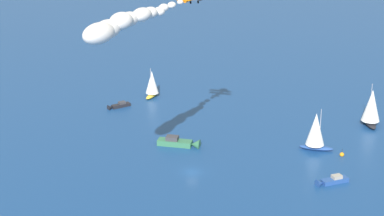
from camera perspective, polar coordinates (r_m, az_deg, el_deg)
ground_plane at (r=154.06m, az=0.00°, el=-5.52°), size 2000.00×2000.00×0.00m
motorboat_near_centre at (r=151.84m, az=11.80°, el=-6.14°), size 2.31×7.79×2.24m
sailboat_far_port at (r=201.70m, az=-3.45°, el=2.11°), size 6.68×6.16×9.17m
sailboat_far_stbd at (r=166.56m, az=10.56°, el=-1.96°), size 6.72×8.33×10.85m
sailboat_offshore at (r=185.05m, az=15.13°, el=0.06°), size 9.29×6.16×11.54m
motorboat_mid_cluster at (r=167.51m, az=-0.99°, el=-2.99°), size 8.07×10.59×3.12m
motorboat_outer_ring_a at (r=194.66m, az=-6.37°, el=0.19°), size 3.38×7.13×2.01m
marker_buoy at (r=166.07m, az=12.73°, el=-3.91°), size 1.10×1.10×2.10m
smoke_trail_lead at (r=118.98m, az=-6.24°, el=7.16°), size 24.10×26.09×4.88m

